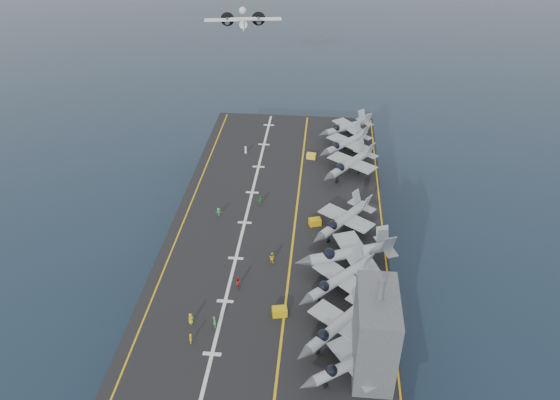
# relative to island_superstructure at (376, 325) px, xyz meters

# --- Properties ---
(ground) EXTENTS (500.00, 500.00, 0.00)m
(ground) POSITION_rel_island_superstructure_xyz_m (-15.00, 30.00, -17.90)
(ground) COLOR #142135
(ground) RESTS_ON ground
(hull) EXTENTS (36.00, 90.00, 10.00)m
(hull) POSITION_rel_island_superstructure_xyz_m (-15.00, 30.00, -12.90)
(hull) COLOR #56595E
(hull) RESTS_ON ground
(flight_deck) EXTENTS (38.00, 92.00, 0.40)m
(flight_deck) POSITION_rel_island_superstructure_xyz_m (-15.00, 30.00, -7.70)
(flight_deck) COLOR black
(flight_deck) RESTS_ON hull
(foul_line) EXTENTS (0.35, 90.00, 0.02)m
(foul_line) POSITION_rel_island_superstructure_xyz_m (-12.00, 30.00, -7.48)
(foul_line) COLOR gold
(foul_line) RESTS_ON flight_deck
(landing_centerline) EXTENTS (0.50, 90.00, 0.02)m
(landing_centerline) POSITION_rel_island_superstructure_xyz_m (-21.00, 30.00, -7.48)
(landing_centerline) COLOR silver
(landing_centerline) RESTS_ON flight_deck
(deck_edge_port) EXTENTS (0.25, 90.00, 0.02)m
(deck_edge_port) POSITION_rel_island_superstructure_xyz_m (-32.00, 30.00, -7.48)
(deck_edge_port) COLOR gold
(deck_edge_port) RESTS_ON flight_deck
(deck_edge_stbd) EXTENTS (0.25, 90.00, 0.02)m
(deck_edge_stbd) POSITION_rel_island_superstructure_xyz_m (3.50, 30.00, -7.48)
(deck_edge_stbd) COLOR gold
(deck_edge_stbd) RESTS_ON flight_deck
(island_superstructure) EXTENTS (5.00, 10.00, 15.00)m
(island_superstructure) POSITION_rel_island_superstructure_xyz_m (0.00, 0.00, 0.00)
(island_superstructure) COLOR #56595E
(island_superstructure) RESTS_ON flight_deck
(fighter_jet_0) EXTENTS (15.95, 14.78, 4.61)m
(fighter_jet_0) POSITION_rel_island_superstructure_xyz_m (-2.74, -1.79, -5.20)
(fighter_jet_0) COLOR gray
(fighter_jet_0) RESTS_ON flight_deck
(fighter_jet_1) EXTENTS (16.61, 17.33, 5.03)m
(fighter_jet_1) POSITION_rel_island_superstructure_xyz_m (-4.37, 4.47, -4.99)
(fighter_jet_1) COLOR #8C939C
(fighter_jet_1) RESTS_ON flight_deck
(fighter_jet_2) EXTENTS (16.92, 17.12, 5.02)m
(fighter_jet_2) POSITION_rel_island_superstructure_xyz_m (-4.32, 13.74, -4.99)
(fighter_jet_2) COLOR #9EA7AE
(fighter_jet_2) RESTS_ON flight_deck
(fighter_jet_3) EXTENTS (19.15, 16.01, 5.67)m
(fighter_jet_3) POSITION_rel_island_superstructure_xyz_m (-2.48, 19.82, -4.66)
(fighter_jet_3) COLOR gray
(fighter_jet_3) RESTS_ON flight_deck
(fighter_jet_4) EXTENTS (16.82, 17.93, 5.18)m
(fighter_jet_4) POSITION_rel_island_superstructure_xyz_m (-3.51, 29.15, -4.91)
(fighter_jet_4) COLOR gray
(fighter_jet_4) RESTS_ON flight_deck
(fighter_jet_6) EXTENTS (17.31, 18.44, 5.33)m
(fighter_jet_6) POSITION_rel_island_superstructure_xyz_m (-2.14, 48.68, -4.83)
(fighter_jet_6) COLOR #A2ACB3
(fighter_jet_6) RESTS_ON flight_deck
(fighter_jet_7) EXTENTS (16.80, 17.25, 5.03)m
(fighter_jet_7) POSITION_rel_island_superstructure_xyz_m (-2.95, 57.80, -4.99)
(fighter_jet_7) COLOR #A2ABB2
(fighter_jet_7) RESTS_ON flight_deck
(fighter_jet_8) EXTENTS (16.76, 15.86, 4.85)m
(fighter_jet_8) POSITION_rel_island_superstructure_xyz_m (-2.53, 65.99, -5.07)
(fighter_jet_8) COLOR gray
(fighter_jet_8) RESTS_ON flight_deck
(tow_cart_a) EXTENTS (2.37, 1.79, 1.28)m
(tow_cart_a) POSITION_rel_island_superstructure_xyz_m (-12.66, 8.01, -6.86)
(tow_cart_a) COLOR #BEA10C
(tow_cart_a) RESTS_ON flight_deck
(tow_cart_b) EXTENTS (2.39, 1.93, 1.24)m
(tow_cart_b) POSITION_rel_island_superstructure_xyz_m (-8.44, 30.54, -6.88)
(tow_cart_b) COLOR #C1930B
(tow_cart_b) RESTS_ON flight_deck
(tow_cart_c) EXTENTS (2.09, 1.50, 1.17)m
(tow_cart_c) POSITION_rel_island_superstructure_xyz_m (-10.16, 54.63, -6.92)
(tow_cart_c) COLOR yellow
(tow_cart_c) RESTS_ON flight_deck
(crew_0) EXTENTS (1.20, 1.28, 1.78)m
(crew_0) POSITION_rel_island_superstructure_xyz_m (-25.03, 5.25, -6.61)
(crew_0) COLOR gold
(crew_0) RESTS_ON flight_deck
(crew_1) EXTENTS (0.77, 1.07, 1.68)m
(crew_1) POSITION_rel_island_superstructure_xyz_m (-24.22, 1.65, -6.66)
(crew_1) COLOR yellow
(crew_1) RESTS_ON flight_deck
(crew_2) EXTENTS (1.23, 1.40, 1.96)m
(crew_2) POSITION_rel_island_superstructure_xyz_m (-19.45, 13.32, -6.52)
(crew_2) COLOR #B21919
(crew_2) RESTS_ON flight_deck
(crew_3) EXTENTS (1.03, 0.75, 1.61)m
(crew_3) POSITION_rel_island_superstructure_xyz_m (-26.02, 31.76, -6.69)
(crew_3) COLOR green
(crew_3) RESTS_ON flight_deck
(crew_4) EXTENTS (1.39, 1.22, 1.94)m
(crew_4) POSITION_rel_island_superstructure_xyz_m (-18.83, 35.90, -6.53)
(crew_4) COLOR #268C33
(crew_4) RESTS_ON flight_deck
(crew_5) EXTENTS (1.18, 1.24, 1.73)m
(crew_5) POSITION_rel_island_superstructure_xyz_m (-24.50, 55.57, -6.64)
(crew_5) COLOR white
(crew_5) RESTS_ON flight_deck
(crew_6) EXTENTS (1.32, 1.46, 2.03)m
(crew_6) POSITION_rel_island_superstructure_xyz_m (-21.52, 4.82, -6.48)
(crew_6) COLOR green
(crew_6) RESTS_ON flight_deck
(crew_7) EXTENTS (1.39, 1.22, 1.95)m
(crew_7) POSITION_rel_island_superstructure_xyz_m (-14.98, 19.59, -6.53)
(crew_7) COLOR yellow
(crew_7) RESTS_ON flight_deck
(transport_plane) EXTENTS (21.69, 16.47, 4.68)m
(transport_plane) POSITION_rel_island_superstructure_xyz_m (-29.97, 92.76, 9.91)
(transport_plane) COLOR silver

